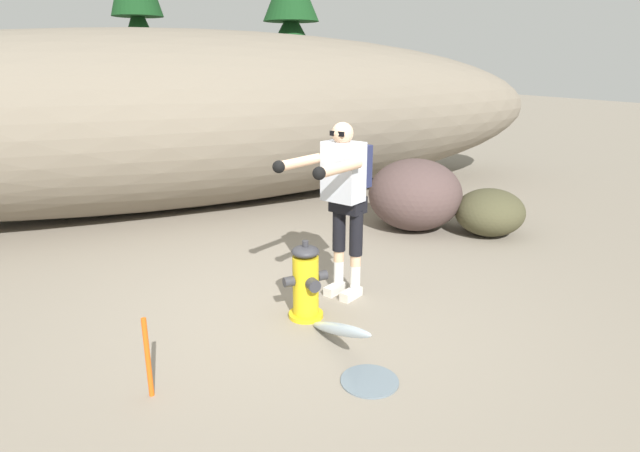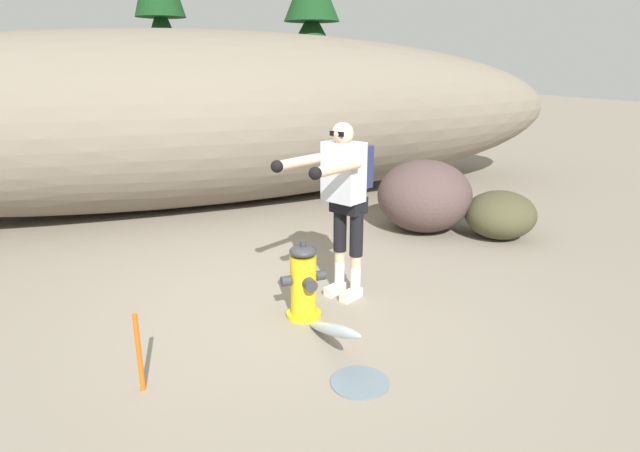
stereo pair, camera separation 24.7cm
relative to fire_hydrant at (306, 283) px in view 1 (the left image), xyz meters
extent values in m
cube|color=gray|center=(-0.08, 0.19, -0.36)|extent=(56.00, 56.00, 0.04)
ellipsoid|color=#756B5B|center=(-0.08, 4.49, 1.02)|extent=(13.94, 3.20, 2.72)
cylinder|color=gold|center=(0.00, 0.00, -0.32)|extent=(0.32, 0.32, 0.04)
cylinder|color=gold|center=(0.00, 0.00, -0.02)|extent=(0.24, 0.24, 0.55)
ellipsoid|color=#333338|center=(0.00, 0.00, 0.30)|extent=(0.25, 0.25, 0.10)
cylinder|color=#333338|center=(0.00, 0.00, 0.38)|extent=(0.06, 0.06, 0.05)
cylinder|color=#333338|center=(-0.16, 0.00, 0.04)|extent=(0.09, 0.09, 0.09)
cylinder|color=#333338|center=(0.16, 0.00, 0.04)|extent=(0.09, 0.09, 0.09)
cylinder|color=#333338|center=(0.00, -0.16, 0.04)|extent=(0.11, 0.09, 0.11)
ellipsoid|color=silver|center=(0.00, -0.65, -0.15)|extent=(0.10, 1.01, 0.47)
cylinder|color=slate|center=(0.00, -1.14, -0.33)|extent=(0.43, 0.43, 0.01)
cube|color=beige|center=(0.56, 0.17, -0.29)|extent=(0.28, 0.20, 0.09)
cylinder|color=white|center=(0.62, 0.20, -0.13)|extent=(0.10, 0.10, 0.24)
cylinder|color=#DBAD89|center=(0.62, 0.20, 0.05)|extent=(0.10, 0.10, 0.11)
cylinder|color=black|center=(0.62, 0.20, 0.33)|extent=(0.13, 0.13, 0.44)
cube|color=beige|center=(0.48, 0.35, -0.29)|extent=(0.28, 0.20, 0.09)
cylinder|color=white|center=(0.53, 0.38, -0.13)|extent=(0.10, 0.10, 0.24)
cylinder|color=#DBAD89|center=(0.53, 0.38, 0.05)|extent=(0.10, 0.10, 0.11)
cylinder|color=black|center=(0.53, 0.38, 0.33)|extent=(0.13, 0.13, 0.44)
cube|color=black|center=(0.57, 0.29, 0.60)|extent=(0.32, 0.38, 0.16)
cube|color=#B7BCC6|center=(0.50, 0.25, 0.93)|extent=(0.37, 0.43, 0.55)
cube|color=#23284C|center=(0.68, 0.34, 0.95)|extent=(0.27, 0.32, 0.40)
sphere|color=#DBAD89|center=(0.48, 0.24, 1.28)|extent=(0.20, 0.20, 0.20)
cube|color=black|center=(0.41, 0.20, 1.29)|extent=(0.08, 0.14, 0.04)
cylinder|color=#DBAD89|center=(0.27, -0.11, 1.04)|extent=(0.56, 0.34, 0.09)
sphere|color=black|center=(0.02, -0.23, 1.04)|extent=(0.11, 0.11, 0.11)
cylinder|color=#DBAD89|center=(0.07, 0.28, 1.04)|extent=(0.56, 0.34, 0.09)
sphere|color=black|center=(-0.17, 0.17, 1.04)|extent=(0.11, 0.11, 0.11)
ellipsoid|color=#45432B|center=(3.22, 1.14, -0.03)|extent=(1.30, 1.27, 0.62)
ellipsoid|color=#4F3C3A|center=(2.46, 1.80, 0.15)|extent=(1.70, 1.70, 0.98)
cylinder|color=#47331E|center=(0.37, 11.92, 0.18)|extent=(0.25, 0.25, 1.03)
cone|color=#143D19|center=(0.37, 11.92, 2.12)|extent=(2.11, 2.11, 2.86)
cylinder|color=#47331E|center=(4.42, 10.84, 0.42)|extent=(0.30, 0.30, 1.51)
cone|color=#143D19|center=(4.42, 10.84, 2.27)|extent=(2.46, 2.46, 2.20)
cylinder|color=#E55914|center=(-1.46, -0.62, -0.04)|extent=(0.04, 0.04, 0.60)
camera|label=1|loc=(-1.76, -3.97, 1.90)|focal=29.45mm
camera|label=2|loc=(-1.54, -4.08, 1.90)|focal=29.45mm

